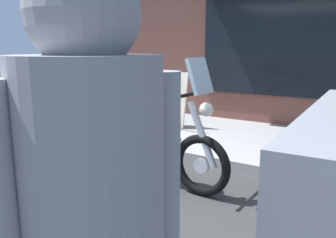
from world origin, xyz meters
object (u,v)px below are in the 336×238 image
Objects in this scene: touring_motorcycle at (136,126)px; sandwich_board_sign at (169,100)px; parked_bicycle at (41,121)px; pedestrian_walking at (92,207)px.

touring_motorcycle is 2.25× the size of sandwich_board_sign.
touring_motorcycle is at bearing -7.69° from parked_bicycle.
parked_bicycle is 2.12m from sandwich_board_sign.
parked_bicycle is (-2.14, 0.29, -0.24)m from touring_motorcycle.
pedestrian_walking is (1.79, -2.42, 0.46)m from touring_motorcycle.
sandwich_board_sign reaches higher than parked_bicycle.
pedestrian_walking is (3.93, -2.71, 0.70)m from parked_bicycle.
touring_motorcycle is at bearing -67.10° from sandwich_board_sign.
pedestrian_walking reaches higher than parked_bicycle.
sandwich_board_sign is (-0.81, 1.92, -0.00)m from touring_motorcycle.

